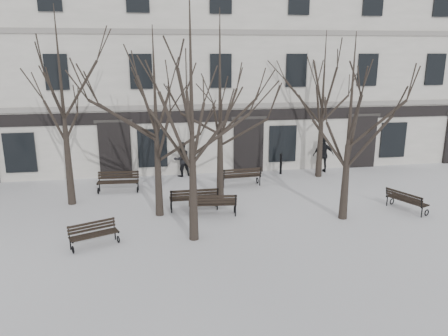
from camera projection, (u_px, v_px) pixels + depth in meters
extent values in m
plane|color=white|center=(201.00, 234.00, 15.71)|extent=(100.00, 100.00, 0.00)
cube|color=silver|center=(176.00, 66.00, 26.69)|extent=(40.00, 10.00, 11.00)
cube|color=gray|center=(182.00, 107.00, 22.38)|extent=(40.00, 0.12, 0.25)
cube|color=gray|center=(180.00, 32.00, 21.43)|extent=(40.00, 0.12, 0.25)
cube|color=black|center=(183.00, 117.00, 22.50)|extent=(40.00, 0.10, 0.60)
cube|color=black|center=(20.00, 153.00, 21.63)|extent=(1.50, 0.14, 2.00)
cube|color=black|center=(115.00, 150.00, 22.36)|extent=(1.60, 0.22, 2.90)
cube|color=#2D2B28|center=(113.00, 121.00, 21.93)|extent=(1.90, 0.08, 0.18)
cube|color=black|center=(153.00, 148.00, 22.65)|extent=(1.50, 0.14, 2.00)
cube|color=black|center=(248.00, 146.00, 23.46)|extent=(1.60, 0.22, 2.90)
cube|color=#2D2B28|center=(249.00, 118.00, 23.03)|extent=(1.90, 0.08, 0.18)
cube|color=black|center=(283.00, 144.00, 23.75)|extent=(1.50, 0.14, 2.00)
cube|color=black|center=(362.00, 142.00, 24.48)|extent=(1.60, 0.22, 2.90)
cube|color=#2D2B28|center=(364.00, 115.00, 24.05)|extent=(1.90, 0.08, 0.18)
cube|color=black|center=(393.00, 140.00, 24.77)|extent=(1.50, 0.14, 2.00)
cube|color=black|center=(57.00, 72.00, 20.95)|extent=(1.10, 0.14, 1.70)
cube|color=black|center=(141.00, 71.00, 21.58)|extent=(1.10, 0.14, 1.70)
cube|color=black|center=(221.00, 71.00, 22.21)|extent=(1.10, 0.14, 1.70)
cube|color=black|center=(296.00, 70.00, 22.84)|extent=(1.10, 0.14, 1.70)
cube|color=black|center=(367.00, 70.00, 23.47)|extent=(1.10, 0.14, 1.70)
cube|color=black|center=(435.00, 69.00, 24.10)|extent=(1.10, 0.14, 1.70)
cube|color=black|center=(444.00, 0.00, 23.17)|extent=(1.10, 0.14, 1.70)
cone|color=black|center=(158.00, 178.00, 17.13)|extent=(0.34, 0.34, 3.06)
cone|color=black|center=(193.00, 192.00, 14.82)|extent=(0.34, 0.34, 3.48)
cone|color=black|center=(345.00, 182.00, 16.79)|extent=(0.34, 0.34, 2.96)
cone|color=black|center=(69.00, 165.00, 18.36)|extent=(0.34, 0.34, 3.42)
cone|color=black|center=(220.00, 163.00, 18.90)|extent=(0.34, 0.34, 3.38)
cone|color=black|center=(320.00, 148.00, 22.56)|extent=(0.34, 0.34, 3.09)
torus|color=black|center=(73.00, 250.00, 14.15)|extent=(0.14, 0.26, 0.26)
cylinder|color=black|center=(70.00, 244.00, 14.40)|extent=(0.04, 0.04, 0.40)
cube|color=black|center=(71.00, 240.00, 14.21)|extent=(0.23, 0.47, 0.04)
torus|color=black|center=(118.00, 239.00, 14.94)|extent=(0.14, 0.26, 0.26)
cylinder|color=black|center=(115.00, 234.00, 15.18)|extent=(0.04, 0.04, 0.40)
cube|color=black|center=(116.00, 230.00, 15.00)|extent=(0.23, 0.47, 0.04)
cube|color=black|center=(96.00, 237.00, 14.44)|extent=(1.51, 0.70, 0.03)
cube|color=black|center=(95.00, 235.00, 14.54)|extent=(1.51, 0.70, 0.03)
cube|color=black|center=(94.00, 234.00, 14.64)|extent=(1.51, 0.70, 0.03)
cube|color=black|center=(93.00, 233.00, 14.75)|extent=(1.51, 0.70, 0.03)
cube|color=black|center=(92.00, 229.00, 14.74)|extent=(1.49, 0.65, 0.08)
cube|color=black|center=(92.00, 226.00, 14.73)|extent=(1.49, 0.65, 0.08)
cube|color=black|center=(91.00, 223.00, 14.72)|extent=(1.49, 0.65, 0.08)
cylinder|color=black|center=(69.00, 233.00, 14.36)|extent=(0.08, 0.13, 0.44)
cylinder|color=black|center=(114.00, 223.00, 15.14)|extent=(0.08, 0.13, 0.44)
torus|color=black|center=(216.00, 203.00, 18.41)|extent=(0.06, 0.32, 0.32)
cylinder|color=black|center=(217.00, 204.00, 18.01)|extent=(0.06, 0.06, 0.50)
cube|color=black|center=(216.00, 197.00, 18.13)|extent=(0.07, 0.61, 0.06)
torus|color=black|center=(171.00, 206.00, 18.09)|extent=(0.06, 0.32, 0.32)
cylinder|color=black|center=(172.00, 207.00, 17.68)|extent=(0.06, 0.06, 0.50)
cube|color=black|center=(171.00, 200.00, 17.81)|extent=(0.07, 0.61, 0.06)
cube|color=black|center=(193.00, 196.00, 18.20)|extent=(2.00, 0.13, 0.04)
cube|color=black|center=(194.00, 197.00, 18.05)|extent=(2.00, 0.13, 0.04)
cube|color=black|center=(194.00, 198.00, 17.90)|extent=(2.00, 0.13, 0.04)
cube|color=black|center=(195.00, 200.00, 17.75)|extent=(2.00, 0.13, 0.04)
cube|color=black|center=(195.00, 197.00, 17.67)|extent=(1.99, 0.07, 0.10)
cube|color=black|center=(195.00, 194.00, 17.62)|extent=(1.99, 0.07, 0.10)
cube|color=black|center=(195.00, 191.00, 17.56)|extent=(1.99, 0.07, 0.10)
cylinder|color=black|center=(218.00, 194.00, 17.80)|extent=(0.05, 0.16, 0.55)
cylinder|color=black|center=(171.00, 197.00, 17.48)|extent=(0.05, 0.16, 0.55)
torus|color=black|center=(235.00, 209.00, 17.71)|extent=(0.08, 0.31, 0.31)
cylinder|color=black|center=(235.00, 211.00, 17.32)|extent=(0.05, 0.05, 0.47)
cube|color=black|center=(235.00, 203.00, 17.44)|extent=(0.11, 0.58, 0.05)
torus|color=black|center=(190.00, 210.00, 17.59)|extent=(0.08, 0.31, 0.31)
cylinder|color=black|center=(190.00, 212.00, 17.20)|extent=(0.05, 0.05, 0.47)
cube|color=black|center=(190.00, 204.00, 17.32)|extent=(0.11, 0.58, 0.05)
cube|color=black|center=(212.00, 201.00, 17.60)|extent=(1.90, 0.28, 0.04)
cube|color=black|center=(213.00, 203.00, 17.46)|extent=(1.90, 0.28, 0.04)
cube|color=black|center=(213.00, 204.00, 17.31)|extent=(1.90, 0.28, 0.04)
cube|color=black|center=(213.00, 205.00, 17.17)|extent=(1.90, 0.28, 0.04)
cube|color=black|center=(213.00, 202.00, 17.10)|extent=(1.89, 0.22, 0.09)
cube|color=black|center=(213.00, 199.00, 17.04)|extent=(1.89, 0.22, 0.09)
cube|color=black|center=(213.00, 197.00, 16.99)|extent=(1.89, 0.22, 0.09)
cylinder|color=black|center=(236.00, 201.00, 17.12)|extent=(0.06, 0.15, 0.52)
cylinder|color=black|center=(190.00, 202.00, 17.01)|extent=(0.06, 0.15, 0.52)
torus|color=black|center=(98.00, 191.00, 20.07)|extent=(0.07, 0.31, 0.30)
cylinder|color=black|center=(100.00, 187.00, 20.41)|extent=(0.05, 0.05, 0.47)
cube|color=black|center=(98.00, 183.00, 20.17)|extent=(0.09, 0.58, 0.05)
torus|color=black|center=(137.00, 190.00, 20.25)|extent=(0.07, 0.31, 0.30)
cylinder|color=black|center=(138.00, 185.00, 20.59)|extent=(0.05, 0.05, 0.47)
cube|color=black|center=(137.00, 182.00, 20.34)|extent=(0.09, 0.58, 0.05)
cube|color=black|center=(117.00, 183.00, 20.03)|extent=(1.89, 0.21, 0.04)
cube|color=black|center=(118.00, 182.00, 20.17)|extent=(1.89, 0.21, 0.04)
cube|color=black|center=(118.00, 182.00, 20.31)|extent=(1.89, 0.21, 0.04)
cube|color=black|center=(119.00, 181.00, 20.45)|extent=(1.89, 0.21, 0.04)
cube|color=black|center=(119.00, 178.00, 20.46)|extent=(1.89, 0.16, 0.09)
cube|color=black|center=(118.00, 175.00, 20.45)|extent=(1.89, 0.16, 0.09)
cube|color=black|center=(118.00, 172.00, 20.44)|extent=(1.89, 0.16, 0.09)
cylinder|color=black|center=(99.00, 177.00, 20.38)|extent=(0.05, 0.15, 0.52)
cylinder|color=black|center=(138.00, 176.00, 20.55)|extent=(0.05, 0.15, 0.52)
torus|color=black|center=(257.00, 180.00, 21.69)|extent=(0.08, 0.31, 0.31)
cylinder|color=black|center=(260.00, 181.00, 21.30)|extent=(0.05, 0.05, 0.48)
cube|color=black|center=(259.00, 175.00, 21.42)|extent=(0.10, 0.59, 0.05)
torus|color=black|center=(222.00, 183.00, 21.27)|extent=(0.08, 0.31, 0.31)
cylinder|color=black|center=(224.00, 183.00, 20.88)|extent=(0.05, 0.05, 0.48)
cube|color=black|center=(223.00, 178.00, 21.00)|extent=(0.10, 0.59, 0.05)
cube|color=black|center=(239.00, 175.00, 21.43)|extent=(1.94, 0.25, 0.04)
cube|color=black|center=(240.00, 175.00, 21.29)|extent=(1.94, 0.25, 0.04)
cube|color=black|center=(241.00, 176.00, 21.15)|extent=(1.94, 0.25, 0.04)
cube|color=black|center=(242.00, 177.00, 21.00)|extent=(1.94, 0.25, 0.04)
cube|color=black|center=(242.00, 174.00, 20.93)|extent=(1.93, 0.19, 0.10)
cube|color=black|center=(243.00, 172.00, 20.87)|extent=(1.93, 0.19, 0.10)
cube|color=black|center=(243.00, 170.00, 20.82)|extent=(1.93, 0.19, 0.10)
cylinder|color=black|center=(261.00, 172.00, 21.11)|extent=(0.06, 0.16, 0.53)
cylinder|color=black|center=(224.00, 175.00, 20.68)|extent=(0.06, 0.16, 0.53)
torus|color=black|center=(427.00, 213.00, 17.40)|extent=(0.27, 0.15, 0.28)
cylinder|color=black|center=(422.00, 212.00, 17.20)|extent=(0.05, 0.05, 0.43)
cube|color=black|center=(425.00, 206.00, 17.23)|extent=(0.50, 0.25, 0.05)
torus|color=black|center=(392.00, 201.00, 18.71)|extent=(0.27, 0.15, 0.28)
cylinder|color=black|center=(387.00, 201.00, 18.50)|extent=(0.05, 0.05, 0.43)
cube|color=black|center=(390.00, 196.00, 18.54)|extent=(0.50, 0.25, 0.05)
cube|color=black|center=(410.00, 199.00, 17.99)|extent=(0.77, 1.60, 0.03)
cube|color=black|center=(408.00, 200.00, 17.92)|extent=(0.77, 1.60, 0.03)
cube|color=black|center=(406.00, 201.00, 17.85)|extent=(0.77, 1.60, 0.03)
cube|color=black|center=(404.00, 201.00, 17.78)|extent=(0.77, 1.60, 0.03)
cube|color=black|center=(404.00, 199.00, 17.73)|extent=(0.72, 1.58, 0.09)
cube|color=black|center=(404.00, 196.00, 17.69)|extent=(0.72, 1.58, 0.09)
cube|color=black|center=(404.00, 193.00, 17.65)|extent=(0.72, 1.58, 0.09)
cylinder|color=black|center=(422.00, 203.00, 17.05)|extent=(0.14, 0.09, 0.47)
cylinder|color=black|center=(387.00, 192.00, 18.36)|extent=(0.14, 0.09, 0.47)
cylinder|color=black|center=(192.00, 169.00, 22.46)|extent=(0.12, 0.12, 0.99)
sphere|color=black|center=(192.00, 159.00, 22.33)|extent=(0.14, 0.14, 0.14)
cylinder|color=black|center=(281.00, 165.00, 23.25)|extent=(0.12, 0.12, 1.04)
sphere|color=black|center=(281.00, 155.00, 23.11)|extent=(0.15, 0.15, 0.15)
imported|color=black|center=(182.00, 176.00, 23.00)|extent=(1.08, 0.97, 1.82)
imported|color=black|center=(322.00, 172.00, 23.79)|extent=(1.16, 0.54, 1.93)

